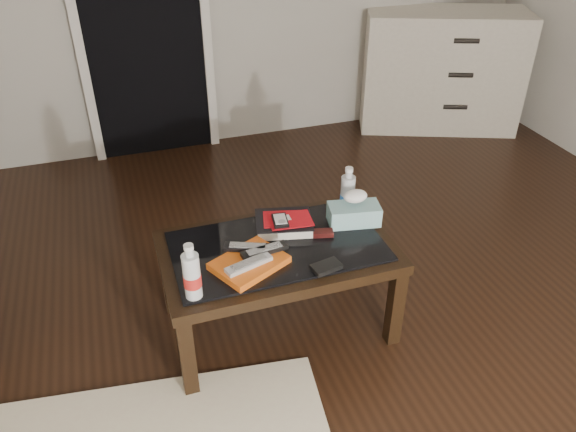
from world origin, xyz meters
name	(u,v)px	position (x,y,z in m)	size (l,w,h in m)	color
ground	(332,382)	(0.00, 0.00, 0.00)	(5.00, 5.00, 0.00)	black
doorway	(140,8)	(-0.40, 2.47, 1.02)	(0.90, 0.08, 2.07)	black
coffee_table	(278,257)	(-0.11, 0.41, 0.40)	(1.00, 0.60, 0.46)	black
dresser	(441,70)	(1.80, 2.23, 0.45)	(1.30, 0.90, 0.90)	beige
magazines	(249,263)	(-0.26, 0.31, 0.48)	(0.28, 0.21, 0.03)	#D95A14
remote_silver	(249,264)	(-0.27, 0.27, 0.50)	(0.20, 0.05, 0.02)	#AAABAF
remote_black_front	(264,250)	(-0.19, 0.34, 0.50)	(0.20, 0.05, 0.02)	black
remote_black_back	(248,247)	(-0.25, 0.38, 0.50)	(0.20, 0.05, 0.02)	black
textbook	(284,223)	(-0.04, 0.52, 0.48)	(0.25, 0.20, 0.05)	black
dvd_mailers	(285,219)	(-0.04, 0.52, 0.51)	(0.19, 0.14, 0.01)	#B80C15
ipod	(280,220)	(-0.07, 0.50, 0.52)	(0.06, 0.10, 0.02)	black
flip_phone	(323,233)	(0.10, 0.41, 0.47)	(0.09, 0.05, 0.02)	black
wallet	(326,267)	(0.03, 0.19, 0.47)	(0.12, 0.07, 0.02)	black
water_bottle_left	(191,271)	(-0.51, 0.19, 0.58)	(0.07, 0.07, 0.24)	silver
water_bottle_right	(348,191)	(0.27, 0.55, 0.58)	(0.07, 0.07, 0.24)	#B7BDC3
tissue_box	(354,214)	(0.27, 0.47, 0.51)	(0.23, 0.12, 0.09)	teal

